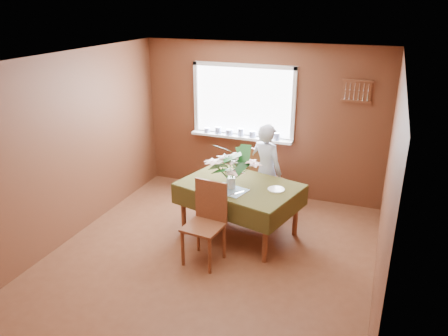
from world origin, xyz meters
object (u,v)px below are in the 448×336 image
at_px(chair_near, 207,219).
at_px(chair_far, 263,177).
at_px(dining_table, 239,190).
at_px(flower_bouquet, 231,164).
at_px(seated_woman, 266,171).

bearing_deg(chair_near, chair_far, 86.50).
xyz_separation_m(dining_table, chair_far, (0.11, 0.83, -0.11)).
xyz_separation_m(dining_table, flower_bouquet, (-0.07, -0.16, 0.44)).
bearing_deg(chair_far, chair_near, 107.76).
distance_m(dining_table, chair_near, 0.77).
bearing_deg(dining_table, seated_woman, 90.00).
bearing_deg(chair_far, flower_bouquet, 107.91).
bearing_deg(seated_woman, chair_far, -39.54).
bearing_deg(seated_woman, flower_bouquet, 94.79).
height_order(seated_woman, flower_bouquet, seated_woman).
height_order(dining_table, chair_far, chair_far).
relative_size(chair_near, seated_woman, 0.71).
xyz_separation_m(dining_table, chair_near, (-0.17, -0.74, -0.11)).
distance_m(chair_far, flower_bouquet, 1.15).
distance_m(chair_near, flower_bouquet, 0.80).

